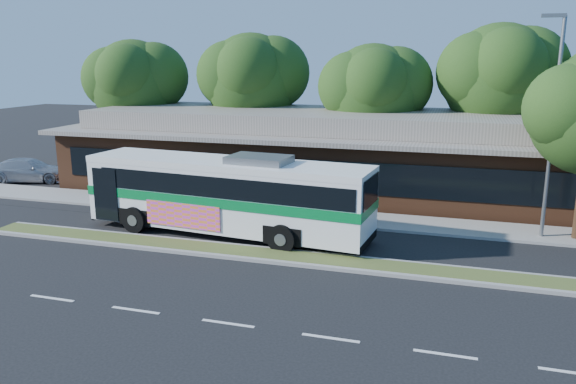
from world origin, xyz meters
name	(u,v)px	position (x,y,z in m)	size (l,w,h in m)	color
ground	(281,264)	(0.00, 0.00, 0.00)	(120.00, 120.00, 0.00)	black
median_strip	(285,257)	(0.00, 0.60, 0.07)	(26.00, 1.10, 0.15)	#405524
sidewalk	(321,217)	(0.00, 6.40, 0.06)	(44.00, 2.60, 0.12)	gray
parking_lot	(54,180)	(-18.00, 10.00, 0.01)	(14.00, 12.00, 0.01)	black
plaza_building	(348,152)	(0.00, 12.99, 2.13)	(33.20, 11.20, 4.45)	brown
lamp_post	(553,122)	(9.56, 6.00, 4.90)	(0.93, 0.18, 9.07)	slate
tree_bg_a	(141,82)	(-14.58, 15.14, 5.87)	(6.47, 5.80, 8.63)	black
tree_bg_b	(258,78)	(-6.57, 16.14, 6.14)	(6.69, 6.00, 9.00)	black
tree_bg_c	(380,89)	(1.40, 15.13, 5.59)	(6.24, 5.60, 8.26)	black
tree_bg_d	(507,76)	(8.45, 16.15, 6.42)	(6.91, 6.20, 9.37)	black
transit_bus	(228,190)	(-3.23, 2.80, 1.96)	(12.71, 3.91, 3.51)	white
sedan	(29,170)	(-19.00, 9.05, 0.72)	(2.01, 4.93, 1.43)	#A0A1A7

